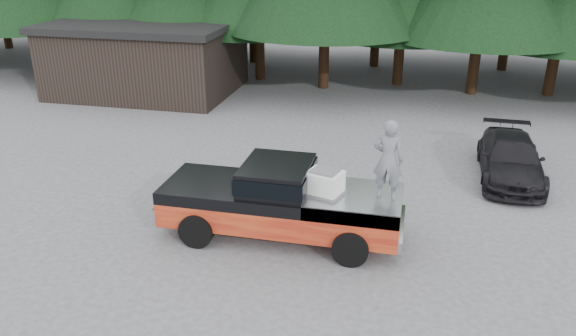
% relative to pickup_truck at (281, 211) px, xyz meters
% --- Properties ---
extents(ground, '(120.00, 120.00, 0.00)m').
position_rel_pickup_truck_xyz_m(ground, '(-0.43, 0.20, -0.67)').
color(ground, '#47484A').
rests_on(ground, ground).
extents(pickup_truck, '(6.00, 2.04, 1.33)m').
position_rel_pickup_truck_xyz_m(pickup_truck, '(0.00, 0.00, 0.00)').
color(pickup_truck, '#C34D1F').
rests_on(pickup_truck, ground).
extents(truck_cab, '(1.66, 1.90, 0.59)m').
position_rel_pickup_truck_xyz_m(truck_cab, '(-0.10, 0.00, 0.96)').
color(truck_cab, black).
rests_on(truck_cab, pickup_truck).
extents(air_compressor, '(0.94, 0.85, 0.54)m').
position_rel_pickup_truck_xyz_m(air_compressor, '(1.09, -0.17, 0.93)').
color(air_compressor, silver).
rests_on(air_compressor, pickup_truck).
extents(man_on_bed, '(0.74, 0.54, 1.90)m').
position_rel_pickup_truck_xyz_m(man_on_bed, '(2.51, -0.05, 1.61)').
color(man_on_bed, slate).
rests_on(man_on_bed, pickup_truck).
extents(parked_car, '(1.90, 4.43, 1.27)m').
position_rel_pickup_truck_xyz_m(parked_car, '(6.01, 5.07, -0.03)').
color(parked_car, black).
rests_on(parked_car, ground).
extents(utility_building, '(8.40, 6.40, 3.30)m').
position_rel_pickup_truck_xyz_m(utility_building, '(-9.43, 12.20, 1.00)').
color(utility_building, black).
rests_on(utility_building, ground).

